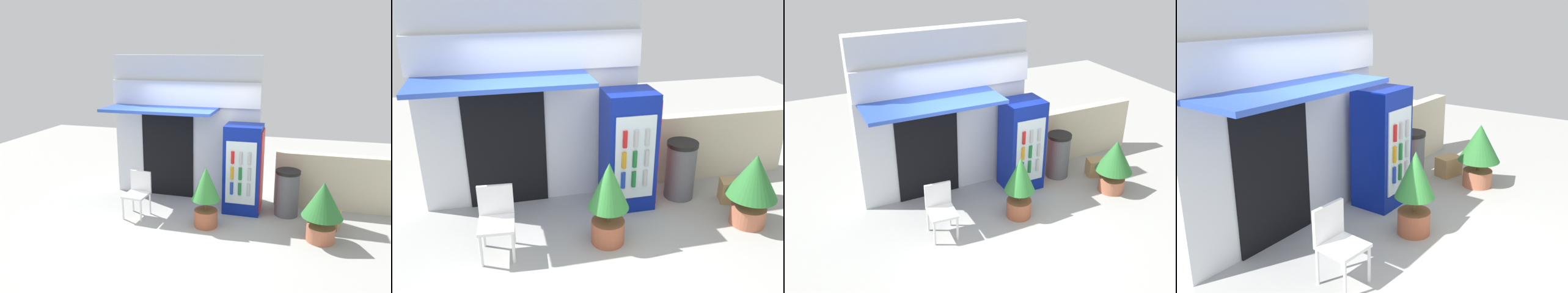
% 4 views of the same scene
% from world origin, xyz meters
% --- Properties ---
extents(ground, '(16.00, 16.00, 0.00)m').
position_xyz_m(ground, '(0.00, 0.00, 0.00)').
color(ground, '#A3A39E').
extents(storefront_building, '(3.18, 1.22, 3.06)m').
position_xyz_m(storefront_building, '(-0.43, 1.55, 1.57)').
color(storefront_building, silver).
rests_on(storefront_building, ground).
extents(drink_cooler, '(0.74, 0.66, 1.77)m').
position_xyz_m(drink_cooler, '(0.94, 1.01, 0.88)').
color(drink_cooler, navy).
rests_on(drink_cooler, ground).
extents(plastic_chair, '(0.46, 0.48, 0.87)m').
position_xyz_m(plastic_chair, '(-1.00, 0.26, 0.51)').
color(plastic_chair, white).
rests_on(plastic_chair, ground).
extents(potted_plant_near_shop, '(0.52, 0.52, 1.14)m').
position_xyz_m(potted_plant_near_shop, '(0.39, 0.13, 0.65)').
color(potted_plant_near_shop, '#AD5B3D').
rests_on(potted_plant_near_shop, ground).
extents(potted_plant_curbside, '(0.68, 0.68, 1.05)m').
position_xyz_m(potted_plant_curbside, '(2.41, 0.09, 0.64)').
color(potted_plant_curbside, '#BC6B4C').
rests_on(potted_plant_curbside, ground).
extents(trash_bin, '(0.47, 0.47, 0.92)m').
position_xyz_m(trash_bin, '(1.80, 1.03, 0.46)').
color(trash_bin, '#595960').
rests_on(trash_bin, ground).
extents(stone_boundary_wall, '(2.41, 0.22, 1.13)m').
position_xyz_m(stone_boundary_wall, '(2.74, 1.60, 0.57)').
color(stone_boundary_wall, beige).
rests_on(stone_boundary_wall, ground).
extents(cardboard_box, '(0.48, 0.40, 0.34)m').
position_xyz_m(cardboard_box, '(2.56, 0.69, 0.17)').
color(cardboard_box, tan).
rests_on(cardboard_box, ground).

